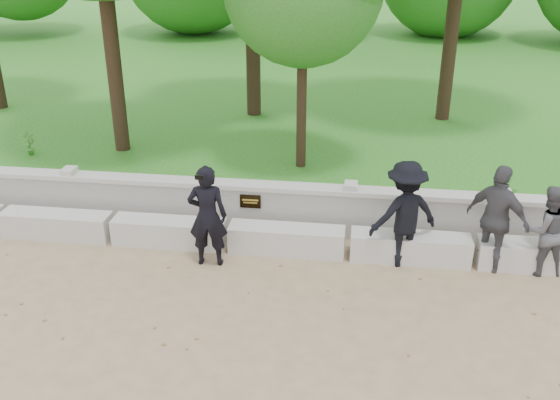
{
  "coord_description": "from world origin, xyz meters",
  "views": [
    {
      "loc": [
        2.11,
        -7.09,
        5.08
      ],
      "look_at": [
        0.94,
        1.52,
        1.11
      ],
      "focal_mm": 40.0,
      "sensor_mm": 36.0,
      "label": 1
    }
  ],
  "objects": [
    {
      "name": "visitor_right",
      "position": [
        4.25,
        1.79,
        0.87
      ],
      "size": [
        1.06,
        0.96,
        1.74
      ],
      "color": "#3E3E43",
      "rests_on": "ground"
    },
    {
      "name": "shrub_b",
      "position": [
        2.83,
        3.3,
        0.51
      ],
      "size": [
        0.31,
        0.35,
        0.53
      ],
      "primitive_type": "imported",
      "rotation": [
        0.0,
        0.0,
        1.88
      ],
      "color": "#468E30",
      "rests_on": "lawn"
    },
    {
      "name": "shrub_a",
      "position": [
        -5.12,
        5.04,
        0.52
      ],
      "size": [
        0.31,
        0.35,
        0.55
      ],
      "primitive_type": "imported",
      "rotation": [
        0.0,
        0.0,
        1.07
      ],
      "color": "#468E30",
      "rests_on": "lawn"
    },
    {
      "name": "visitor_left",
      "position": [
        4.99,
        1.8,
        0.73
      ],
      "size": [
        0.79,
        0.66,
        1.46
      ],
      "color": "#48494E",
      "rests_on": "ground"
    },
    {
      "name": "concrete_bench",
      "position": [
        0.0,
        1.9,
        0.22
      ],
      "size": [
        11.9,
        0.45,
        0.45
      ],
      "color": "beige",
      "rests_on": "ground"
    },
    {
      "name": "man_main",
      "position": [
        -0.17,
        1.37,
        0.84
      ],
      "size": [
        0.64,
        0.58,
        1.68
      ],
      "color": "black",
      "rests_on": "ground"
    },
    {
      "name": "ground",
      "position": [
        0.0,
        0.0,
        0.0
      ],
      "size": [
        80.0,
        80.0,
        0.0
      ],
      "primitive_type": "plane",
      "color": "#9C815F",
      "rests_on": "ground"
    },
    {
      "name": "shrub_c",
      "position": [
        4.72,
        3.3,
        0.53
      ],
      "size": [
        0.57,
        0.52,
        0.55
      ],
      "primitive_type": "imported",
      "rotation": [
        0.0,
        0.0,
        3.33
      ],
      "color": "#468E30",
      "rests_on": "lawn"
    },
    {
      "name": "parapet_wall",
      "position": [
        0.0,
        2.6,
        0.46
      ],
      "size": [
        12.5,
        0.35,
        0.9
      ],
      "color": "#B6B3AC",
      "rests_on": "ground"
    },
    {
      "name": "lawn",
      "position": [
        0.0,
        14.0,
        0.12
      ],
      "size": [
        40.0,
        22.0,
        0.25
      ],
      "primitive_type": "cube",
      "color": "#285E16",
      "rests_on": "ground"
    },
    {
      "name": "visitor_mid",
      "position": [
        2.86,
        1.8,
        0.87
      ],
      "size": [
        1.28,
        1.05,
        1.73
      ],
      "color": "black",
      "rests_on": "ground"
    }
  ]
}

